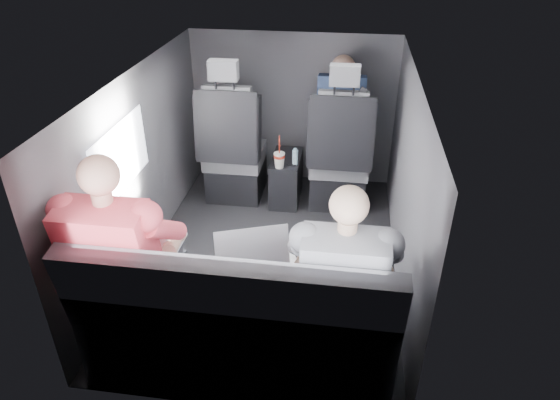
# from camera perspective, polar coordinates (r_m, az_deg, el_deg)

# --- Properties ---
(floor) EXTENTS (2.60, 2.60, 0.00)m
(floor) POSITION_cam_1_polar(r_m,az_deg,el_deg) (3.71, -1.07, -6.54)
(floor) COLOR black
(floor) RESTS_ON ground
(ceiling) EXTENTS (2.60, 2.60, 0.00)m
(ceiling) POSITION_cam_1_polar(r_m,az_deg,el_deg) (3.10, -1.32, 13.85)
(ceiling) COLOR #B2B2AD
(ceiling) RESTS_ON panel_back
(panel_left) EXTENTS (0.02, 2.60, 1.35)m
(panel_left) POSITION_cam_1_polar(r_m,az_deg,el_deg) (3.59, -15.52, 3.56)
(panel_left) COLOR #56565B
(panel_left) RESTS_ON floor
(panel_right) EXTENTS (0.02, 2.60, 1.35)m
(panel_right) POSITION_cam_1_polar(r_m,az_deg,el_deg) (3.34, 14.25, 1.63)
(panel_right) COLOR #56565B
(panel_right) RESTS_ON floor
(panel_front) EXTENTS (1.80, 0.02, 1.35)m
(panel_front) POSITION_cam_1_polar(r_m,az_deg,el_deg) (4.53, 1.46, 10.30)
(panel_front) COLOR #56565B
(panel_front) RESTS_ON floor
(panel_back) EXTENTS (1.80, 0.02, 1.35)m
(panel_back) POSITION_cam_1_polar(r_m,az_deg,el_deg) (2.30, -6.42, -12.34)
(panel_back) COLOR #56565B
(panel_back) RESTS_ON floor
(side_window) EXTENTS (0.02, 0.75, 0.42)m
(side_window) POSITION_cam_1_polar(r_m,az_deg,el_deg) (3.25, -17.67, 4.69)
(side_window) COLOR white
(side_window) RESTS_ON panel_left
(seatbelt) EXTENTS (0.35, 0.11, 0.59)m
(seatbelt) POSITION_cam_1_polar(r_m,az_deg,el_deg) (3.87, 7.06, 8.47)
(seatbelt) COLOR black
(seatbelt) RESTS_ON front_seat_right
(front_seat_left) EXTENTS (0.52, 0.58, 1.26)m
(front_seat_left) POSITION_cam_1_polar(r_m,az_deg,el_deg) (4.29, -5.32, 5.02)
(front_seat_left) COLOR black
(front_seat_left) RESTS_ON floor
(front_seat_right) EXTENTS (0.52, 0.58, 1.26)m
(front_seat_right) POSITION_cam_1_polar(r_m,az_deg,el_deg) (4.19, 6.80, 4.26)
(front_seat_right) COLOR black
(front_seat_right) RESTS_ON floor
(center_console) EXTENTS (0.24, 0.48, 0.41)m
(center_console) POSITION_cam_1_polar(r_m,az_deg,el_deg) (4.34, 0.72, 2.52)
(center_console) COLOR black
(center_console) RESTS_ON floor
(rear_bench) EXTENTS (1.60, 0.57, 0.92)m
(rear_bench) POSITION_cam_1_polar(r_m,az_deg,el_deg) (2.72, -4.76, -14.67)
(rear_bench) COLOR #5D5E62
(rear_bench) RESTS_ON floor
(soda_cup) EXTENTS (0.09, 0.09, 0.28)m
(soda_cup) POSITION_cam_1_polar(r_m,az_deg,el_deg) (4.05, -0.07, 4.65)
(soda_cup) COLOR white
(soda_cup) RESTS_ON center_console
(water_bottle) EXTENTS (0.05, 0.05, 0.14)m
(water_bottle) POSITION_cam_1_polar(r_m,az_deg,el_deg) (4.11, 1.73, 4.93)
(water_bottle) COLOR #B2D1F1
(water_bottle) RESTS_ON center_console
(laptop_white) EXTENTS (0.36, 0.33, 0.26)m
(laptop_white) POSITION_cam_1_polar(r_m,az_deg,el_deg) (2.86, -15.15, -4.71)
(laptop_white) COLOR white
(laptop_white) RESTS_ON passenger_rear_left
(laptop_silver) EXTENTS (0.45, 0.45, 0.27)m
(laptop_silver) POSITION_cam_1_polar(r_m,az_deg,el_deg) (2.68, -2.67, -6.11)
(laptop_silver) COLOR #BCBBC1
(laptop_silver) RESTS_ON rear_bench
(laptop_black) EXTENTS (0.39, 0.38, 0.24)m
(laptop_black) POSITION_cam_1_polar(r_m,az_deg,el_deg) (2.66, 6.55, -6.70)
(laptop_black) COLOR black
(laptop_black) RESTS_ON passenger_rear_right
(passenger_rear_left) EXTENTS (0.54, 0.66, 1.29)m
(passenger_rear_left) POSITION_cam_1_polar(r_m,az_deg,el_deg) (2.74, -17.15, -6.31)
(passenger_rear_left) COLOR #2E2E32
(passenger_rear_left) RESTS_ON rear_bench
(passenger_rear_right) EXTENTS (0.50, 0.62, 1.22)m
(passenger_rear_right) POSITION_cam_1_polar(r_m,az_deg,el_deg) (2.53, 7.16, -9.18)
(passenger_rear_right) COLOR navy
(passenger_rear_right) RESTS_ON rear_bench
(passenger_front_right) EXTENTS (0.39, 0.39, 0.79)m
(passenger_front_right) POSITION_cam_1_polar(r_m,az_deg,el_deg) (4.29, 6.91, 9.97)
(passenger_front_right) COLOR navy
(passenger_front_right) RESTS_ON front_seat_right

